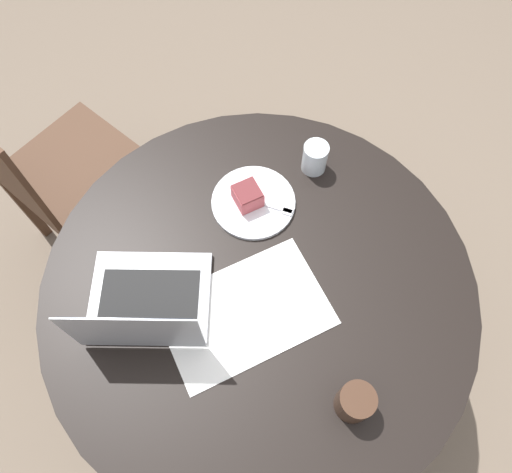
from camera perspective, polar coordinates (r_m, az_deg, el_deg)
ground_plane at (r=2.00m, az=0.22°, el=-12.87°), size 12.00×12.00×0.00m
dining_table at (r=1.44m, az=0.29°, el=-7.62°), size 1.14×1.14×0.72m
chair at (r=1.87m, az=-21.81°, el=6.35°), size 0.59×0.59×0.94m
paper_document at (r=1.28m, az=-1.28°, el=-8.65°), size 0.47×0.36×0.00m
plate at (r=1.41m, az=-0.30°, el=3.95°), size 0.24×0.24×0.01m
cake_slice at (r=1.38m, az=-0.98°, el=4.68°), size 0.09×0.09×0.06m
fork at (r=1.39m, az=1.56°, el=3.58°), size 0.16×0.10×0.00m
coffee_glass at (r=1.21m, az=11.25°, el=-18.06°), size 0.08×0.08×0.10m
water_glass at (r=1.45m, az=6.74°, el=8.94°), size 0.07×0.07×0.10m
laptop at (r=1.28m, az=-12.39°, el=-7.66°), size 0.35×0.31×0.23m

